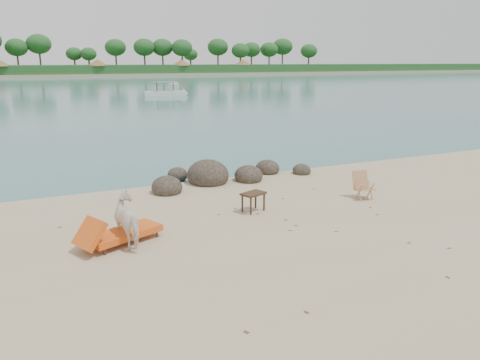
% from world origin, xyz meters
% --- Properties ---
extents(water, '(400.00, 400.00, 0.00)m').
position_xyz_m(water, '(0.00, 90.00, 0.00)').
color(water, '#386E70').
rests_on(water, ground).
extents(far_shore, '(420.00, 90.00, 1.40)m').
position_xyz_m(far_shore, '(0.00, 170.00, 0.00)').
color(far_shore, tan).
rests_on(far_shore, ground).
extents(far_scenery, '(420.00, 18.00, 9.50)m').
position_xyz_m(far_scenery, '(0.03, 136.70, 3.14)').
color(far_scenery, '#1E4C1E').
rests_on(far_scenery, ground).
extents(boulders, '(6.24, 2.76, 1.09)m').
position_xyz_m(boulders, '(1.20, 5.62, 0.20)').
color(boulders, '#2B241D').
rests_on(boulders, ground).
extents(cow, '(0.87, 1.49, 1.19)m').
position_xyz_m(cow, '(-2.88, 1.07, 0.59)').
color(cow, white).
rests_on(cow, ground).
extents(side_table, '(0.79, 0.65, 0.55)m').
position_xyz_m(side_table, '(0.77, 2.01, 0.27)').
color(side_table, '#362915').
rests_on(side_table, ground).
extents(lounge_chair, '(2.33, 1.56, 0.66)m').
position_xyz_m(lounge_chair, '(-3.03, 1.20, 0.33)').
color(lounge_chair, orange).
rests_on(lounge_chair, ground).
extents(deck_chair, '(0.66, 0.70, 0.85)m').
position_xyz_m(deck_chair, '(4.46, 1.66, 0.42)').
color(deck_chair, tan).
rests_on(deck_chair, ground).
extents(boat_mid, '(5.89, 2.41, 2.81)m').
position_xyz_m(boat_mid, '(11.77, 48.65, 1.40)').
color(boat_mid, silver).
rests_on(boat_mid, water).
extents(boat_far, '(3.22, 4.79, 0.56)m').
position_xyz_m(boat_far, '(19.70, 70.66, 0.28)').
color(boat_far, beige).
rests_on(boat_far, water).
extents(dead_leaves, '(8.50, 6.84, 0.00)m').
position_xyz_m(dead_leaves, '(1.27, 0.22, 0.01)').
color(dead_leaves, brown).
rests_on(dead_leaves, ground).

